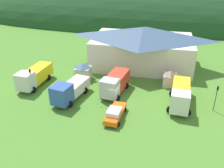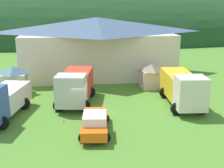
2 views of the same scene
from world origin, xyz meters
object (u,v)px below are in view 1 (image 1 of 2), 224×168
flatbed_truck_yellow (34,76)px  traffic_cone_near_pickup (102,107)px  depot_building (142,46)px  traffic_light_west (31,78)px  play_shed_cream (83,71)px  service_pickup_orange (115,113)px  play_shed_pink (170,78)px  tow_truck_silver (115,83)px  traffic_light_east (216,96)px  box_truck_blue (69,90)px  heavy_rig_striped (180,95)px

flatbed_truck_yellow → traffic_cone_near_pickup: size_ratio=16.31×
depot_building → traffic_light_west: depot_building is taller
play_shed_cream → service_pickup_orange: 13.50m
play_shed_pink → flatbed_truck_yellow: size_ratio=0.35×
tow_truck_silver → traffic_light_east: (14.69, -2.39, 0.59)m
tow_truck_silver → service_pickup_orange: (1.35, -6.97, -0.98)m
tow_truck_silver → traffic_light_east: traffic_light_east is taller
play_shed_cream → box_truck_blue: box_truck_blue is taller
service_pickup_orange → traffic_light_west: size_ratio=1.32×
flatbed_truck_yellow → play_shed_pink: bearing=106.0°
play_shed_cream → play_shed_pink: bearing=1.3°
depot_building → box_truck_blue: depot_building is taller
play_shed_cream → traffic_light_west: (-6.59, -6.34, 0.94)m
depot_building → box_truck_blue: 18.82m
play_shed_pink → box_truck_blue: (-15.01, -7.80, 0.23)m
flatbed_truck_yellow → traffic_cone_near_pickup: 13.77m
heavy_rig_striped → traffic_light_west: (-23.07, -0.50, 0.72)m
traffic_light_east → box_truck_blue: bearing=-177.1°
heavy_rig_striped → traffic_light_east: (4.70, -0.55, 0.62)m
play_shed_pink → traffic_cone_near_pickup: 13.31m
tow_truck_silver → heavy_rig_striped: size_ratio=0.91×
play_shed_pink → traffic_light_west: bearing=-162.9°
traffic_cone_near_pickup → traffic_light_west: bearing=169.0°
depot_building → play_shed_pink: 10.28m
play_shed_pink → box_truck_blue: box_truck_blue is taller
box_truck_blue → tow_truck_silver: tow_truck_silver is taller
box_truck_blue → service_pickup_orange: 8.52m
play_shed_pink → flatbed_truck_yellow: 22.93m
depot_building → tow_truck_silver: bearing=-103.9°
service_pickup_orange → traffic_light_west: traffic_light_west is taller
flatbed_truck_yellow → box_truck_blue: bearing=70.3°
play_shed_pink → box_truck_blue: 16.92m
play_shed_cream → tow_truck_silver: 7.63m
tow_truck_silver → service_pickup_orange: 7.17m
play_shed_cream → traffic_light_east: (21.18, -6.38, 0.84)m
box_truck_blue → traffic_cone_near_pickup: (5.33, -1.22, -1.66)m
depot_building → tow_truck_silver: 13.18m
play_shed_pink → traffic_light_east: bearing=-48.0°
depot_building → traffic_light_west: size_ratio=5.12×
play_shed_pink → service_pickup_orange: bearing=-122.8°
depot_building → traffic_light_east: size_ratio=5.35×
service_pickup_orange → traffic_light_east: (13.34, 4.59, 1.57)m
play_shed_pink → service_pickup_orange: (-7.29, -11.31, -0.61)m
heavy_rig_striped → service_pickup_orange: size_ratio=1.53×
play_shed_cream → service_pickup_orange: bearing=-54.5°
play_shed_pink → tow_truck_silver: tow_truck_silver is taller
depot_building → play_shed_cream: bearing=-138.1°
flatbed_truck_yellow → box_truck_blue: box_truck_blue is taller
flatbed_truck_yellow → service_pickup_orange: bearing=70.4°
play_shed_cream → traffic_light_west: traffic_light_west is taller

